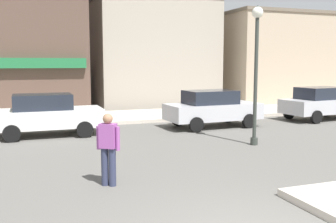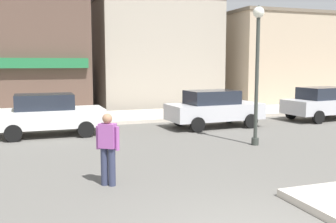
{
  "view_description": "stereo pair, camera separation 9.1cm",
  "coord_description": "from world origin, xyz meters",
  "px_view_note": "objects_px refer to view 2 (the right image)",
  "views": [
    {
      "loc": [
        -3.22,
        -4.63,
        2.7
      ],
      "look_at": [
        0.11,
        4.5,
        1.5
      ],
      "focal_mm": 42.0,
      "sensor_mm": 36.0,
      "label": 1
    },
    {
      "loc": [
        -3.14,
        -4.66,
        2.7
      ],
      "look_at": [
        0.11,
        4.5,
        1.5
      ],
      "focal_mm": 42.0,
      "sensor_mm": 36.0,
      "label": 2
    }
  ],
  "objects_px": {
    "lamp_post": "(257,55)",
    "parked_car_nearest": "(48,114)",
    "pedestrian_crossing_near": "(108,147)",
    "parked_car_second": "(214,108)",
    "parked_car_third": "(324,103)"
  },
  "relations": [
    {
      "from": "lamp_post",
      "to": "parked_car_nearest",
      "type": "xyz_separation_m",
      "value": [
        -6.38,
        4.06,
        -2.15
      ]
    },
    {
      "from": "parked_car_third",
      "to": "pedestrian_crossing_near",
      "type": "height_order",
      "value": "pedestrian_crossing_near"
    },
    {
      "from": "parked_car_nearest",
      "to": "pedestrian_crossing_near",
      "type": "relative_size",
      "value": 2.49
    },
    {
      "from": "lamp_post",
      "to": "parked_car_second",
      "type": "distance_m",
      "value": 4.36
    },
    {
      "from": "pedestrian_crossing_near",
      "to": "lamp_post",
      "type": "bearing_deg",
      "value": 26.29
    },
    {
      "from": "lamp_post",
      "to": "parked_car_nearest",
      "type": "height_order",
      "value": "lamp_post"
    },
    {
      "from": "parked_car_third",
      "to": "pedestrian_crossing_near",
      "type": "distance_m",
      "value": 13.42
    },
    {
      "from": "parked_car_second",
      "to": "parked_car_third",
      "type": "bearing_deg",
      "value": 2.05
    },
    {
      "from": "parked_car_second",
      "to": "pedestrian_crossing_near",
      "type": "distance_m",
      "value": 8.64
    },
    {
      "from": "parked_car_nearest",
      "to": "parked_car_third",
      "type": "relative_size",
      "value": 0.96
    },
    {
      "from": "parked_car_nearest",
      "to": "parked_car_second",
      "type": "xyz_separation_m",
      "value": [
        6.71,
        -0.28,
        0.0
      ]
    },
    {
      "from": "parked_car_third",
      "to": "parked_car_second",
      "type": "bearing_deg",
      "value": -177.95
    },
    {
      "from": "parked_car_nearest",
      "to": "pedestrian_crossing_near",
      "type": "xyz_separation_m",
      "value": [
        0.96,
        -6.74,
        0.06
      ]
    },
    {
      "from": "parked_car_nearest",
      "to": "parked_car_second",
      "type": "distance_m",
      "value": 6.71
    },
    {
      "from": "lamp_post",
      "to": "parked_car_third",
      "type": "distance_m",
      "value": 7.7
    }
  ]
}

